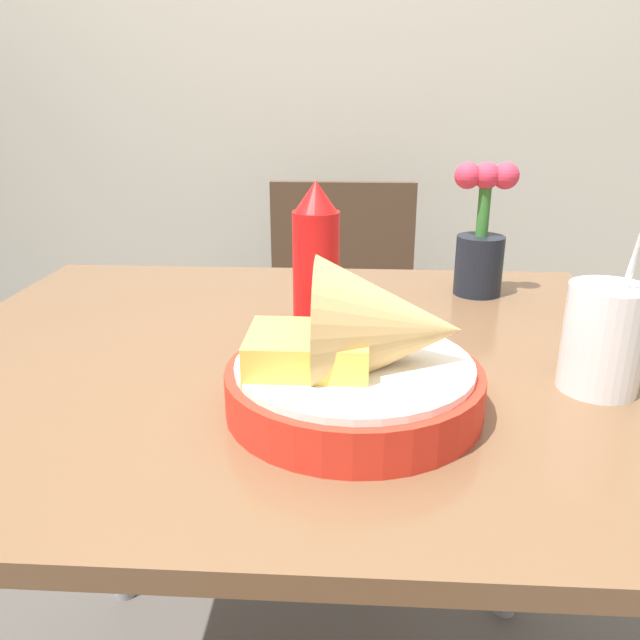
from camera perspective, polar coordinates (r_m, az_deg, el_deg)
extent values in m
cube|color=#B7B2A3|center=(2.07, 1.07, 25.31)|extent=(7.00, 0.06, 2.60)
cube|color=brown|center=(0.85, -2.73, -3.41)|extent=(0.99, 0.84, 0.02)
cylinder|color=gray|center=(1.44, -18.84, -11.49)|extent=(0.05, 0.05, 0.76)
cylinder|color=gray|center=(1.39, 17.95, -12.67)|extent=(0.05, 0.05, 0.76)
cylinder|color=#473323|center=(1.63, -4.99, -12.92)|extent=(0.03, 0.03, 0.45)
cylinder|color=#473323|center=(1.62, 8.08, -13.25)|extent=(0.03, 0.03, 0.45)
cylinder|color=#473323|center=(1.94, -3.49, -7.18)|extent=(0.03, 0.03, 0.45)
cylinder|color=#473323|center=(1.93, 7.28, -7.42)|extent=(0.03, 0.03, 0.45)
cube|color=#473323|center=(1.66, 1.80, -2.99)|extent=(0.40, 0.40, 0.02)
cube|color=#473323|center=(1.77, 2.05, 5.85)|extent=(0.40, 0.03, 0.41)
cylinder|color=red|center=(0.68, 3.10, -6.24)|extent=(0.28, 0.28, 0.05)
cylinder|color=white|center=(0.66, 3.15, -4.07)|extent=(0.25, 0.25, 0.01)
cone|color=tan|center=(0.65, 6.26, -0.78)|extent=(0.15, 0.15, 0.15)
cube|color=#E5C14C|center=(0.65, -1.12, -3.01)|extent=(0.12, 0.10, 0.04)
cylinder|color=red|center=(0.87, -0.37, 4.26)|extent=(0.07, 0.07, 0.17)
cone|color=red|center=(0.85, -0.39, 11.27)|extent=(0.06, 0.06, 0.04)
cylinder|color=silver|center=(0.77, 24.47, -1.56)|extent=(0.09, 0.09, 0.12)
cylinder|color=black|center=(0.78, 24.37, -2.24)|extent=(0.08, 0.08, 0.10)
cylinder|color=white|center=(0.76, 26.00, 2.35)|extent=(0.01, 0.07, 0.20)
cylinder|color=black|center=(1.09, 14.31, 4.87)|extent=(0.08, 0.08, 0.10)
cylinder|color=#33722D|center=(1.08, 14.74, 9.79)|extent=(0.02, 0.02, 0.09)
sphere|color=#DB334C|center=(1.07, 15.00, 12.63)|extent=(0.04, 0.04, 0.04)
sphere|color=#DB334C|center=(1.06, 13.36, 12.73)|extent=(0.04, 0.04, 0.04)
sphere|color=#DB334C|center=(1.07, 16.62, 12.52)|extent=(0.04, 0.04, 0.04)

